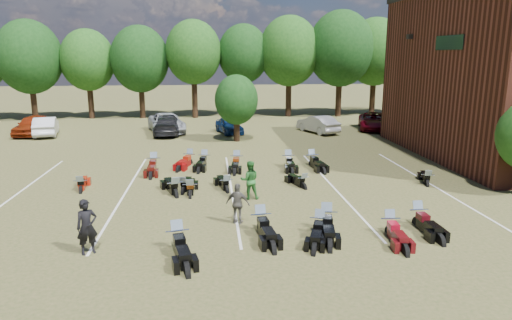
{
  "coord_description": "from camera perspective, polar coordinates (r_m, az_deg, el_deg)",
  "views": [
    {
      "loc": [
        -3.93,
        -18.12,
        6.37
      ],
      "look_at": [
        -1.7,
        4.0,
        1.2
      ],
      "focal_mm": 32.0,
      "sensor_mm": 36.0,
      "label": 1
    }
  ],
  "objects": [
    {
      "name": "car_7",
      "position": [
        42.99,
        20.12,
        4.86
      ],
      "size": [
        2.28,
        5.55,
        1.61
      ],
      "primitive_type": "imported",
      "rotation": [
        0.0,
        0.0,
        3.15
      ],
      "color": "#39383D",
      "rests_on": "ground"
    },
    {
      "name": "motorcycle_8",
      "position": [
        21.13,
        -8.21,
        -4.6
      ],
      "size": [
        0.7,
        2.17,
        1.21
      ],
      "primitive_type": null,
      "rotation": [
        0.0,
        0.0,
        3.14
      ],
      "color": "black",
      "rests_on": "ground"
    },
    {
      "name": "motorcycle_17",
      "position": [
        26.41,
        -2.43,
        -0.88
      ],
      "size": [
        1.05,
        2.48,
        1.34
      ],
      "primitive_type": null,
      "rotation": [
        0.0,
        0.0,
        -0.12
      ],
      "color": "black",
      "rests_on": "ground"
    },
    {
      "name": "motorcycle_1",
      "position": [
        15.73,
        -9.71,
        -11.0
      ],
      "size": [
        1.3,
        2.62,
        1.4
      ],
      "primitive_type": null,
      "rotation": [
        0.0,
        0.0,
        0.21
      ],
      "color": "black",
      "rests_on": "ground"
    },
    {
      "name": "motorcycle_4",
      "position": [
        16.91,
        7.87,
        -9.17
      ],
      "size": [
        1.42,
        2.38,
        1.27
      ],
      "primitive_type": null,
      "rotation": [
        0.0,
        0.0,
        -0.33
      ],
      "color": "black",
      "rests_on": "ground"
    },
    {
      "name": "motorcycle_13",
      "position": [
        24.21,
        20.59,
        -3.02
      ],
      "size": [
        1.21,
        2.13,
        1.13
      ],
      "primitive_type": null,
      "rotation": [
        0.0,
        0.0,
        2.84
      ],
      "color": "black",
      "rests_on": "ground"
    },
    {
      "name": "car_5",
      "position": [
        38.2,
        7.73,
        4.47
      ],
      "size": [
        3.03,
        4.62,
        1.44
      ],
      "primitive_type": "imported",
      "rotation": [
        0.0,
        0.0,
        3.52
      ],
      "color": "#9D9C98",
      "rests_on": "ground"
    },
    {
      "name": "motorcycle_9",
      "position": [
        21.33,
        -10.03,
        -4.49
      ],
      "size": [
        1.44,
        2.48,
        1.32
      ],
      "primitive_type": null,
      "rotation": [
        0.0,
        0.0,
        3.46
      ],
      "color": "black",
      "rests_on": "ground"
    },
    {
      "name": "motorcycle_10",
      "position": [
        21.73,
        -9.07,
        -4.12
      ],
      "size": [
        0.95,
        2.12,
        1.14
      ],
      "primitive_type": null,
      "rotation": [
        0.0,
        0.0,
        2.99
      ],
      "color": "black",
      "rests_on": "ground"
    },
    {
      "name": "motorcycle_6",
      "position": [
        17.41,
        16.33,
        -8.93
      ],
      "size": [
        0.9,
        2.33,
        1.27
      ],
      "primitive_type": null,
      "rotation": [
        0.0,
        0.0,
        -0.08
      ],
      "color": "#4B0A0E",
      "rests_on": "ground"
    },
    {
      "name": "motorcycle_18",
      "position": [
        26.81,
        7.0,
        -0.75
      ],
      "size": [
        1.1,
        2.52,
        1.36
      ],
      "primitive_type": null,
      "rotation": [
        0.0,
        0.0,
        0.14
      ],
      "color": "black",
      "rests_on": "ground"
    },
    {
      "name": "person_grey",
      "position": [
        17.5,
        -2.27,
        -5.48
      ],
      "size": [
        1.01,
        0.73,
        1.6
      ],
      "primitive_type": "imported",
      "rotation": [
        0.0,
        0.0,
        2.73
      ],
      "color": "#555149",
      "rests_on": "ground"
    },
    {
      "name": "tree_line",
      "position": [
        47.21,
        -2.24,
        13.02
      ],
      "size": [
        56.0,
        6.0,
        9.79
      ],
      "color": "black",
      "rests_on": "ground"
    },
    {
      "name": "motorcycle_11",
      "position": [
        21.72,
        -3.69,
        -3.99
      ],
      "size": [
        1.09,
        2.2,
        1.17
      ],
      "primitive_type": null,
      "rotation": [
        0.0,
        0.0,
        3.35
      ],
      "color": "black",
      "rests_on": "ground"
    },
    {
      "name": "person_black",
      "position": [
        15.89,
        -20.38,
        -7.83
      ],
      "size": [
        0.8,
        0.7,
        1.84
      ],
      "primitive_type": "imported",
      "rotation": [
        0.0,
        0.0,
        0.47
      ],
      "color": "black",
      "rests_on": "ground"
    },
    {
      "name": "motorcycle_7",
      "position": [
        23.16,
        -21.02,
        -3.77
      ],
      "size": [
        0.91,
        2.12,
        1.14
      ],
      "primitive_type": null,
      "rotation": [
        0.0,
        0.0,
        3.27
      ],
      "color": "#971A0B",
      "rests_on": "ground"
    },
    {
      "name": "motorcycle_12",
      "position": [
        22.32,
        5.93,
        -3.56
      ],
      "size": [
        1.22,
        2.09,
        1.11
      ],
      "primitive_type": null,
      "rotation": [
        0.0,
        0.0,
        3.46
      ],
      "color": "black",
      "rests_on": "ground"
    },
    {
      "name": "motorcycle_15",
      "position": [
        27.25,
        -8.3,
        -0.56
      ],
      "size": [
        1.44,
        2.44,
        1.3
      ],
      "primitive_type": null,
      "rotation": [
        0.0,
        0.0,
        -0.32
      ],
      "color": "maroon",
      "rests_on": "ground"
    },
    {
      "name": "motorcycle_19",
      "position": [
        26.6,
        4.04,
        -0.79
      ],
      "size": [
        0.87,
        2.43,
        1.34
      ],
      "primitive_type": null,
      "rotation": [
        0.0,
        0.0,
        -0.05
      ],
      "color": "black",
      "rests_on": "ground"
    },
    {
      "name": "young_tree_midfield",
      "position": [
        33.83,
        -2.47,
        7.52
      ],
      "size": [
        3.2,
        3.2,
        4.7
      ],
      "color": "black",
      "rests_on": "ground"
    },
    {
      "name": "motorcycle_5",
      "position": [
        18.59,
        19.53,
        -7.74
      ],
      "size": [
        0.78,
        2.38,
        1.32
      ],
      "primitive_type": null,
      "rotation": [
        0.0,
        0.0,
        0.01
      ],
      "color": "black",
      "rests_on": "ground"
    },
    {
      "name": "motorcycle_2",
      "position": [
        16.99,
        0.61,
        -8.92
      ],
      "size": [
        1.05,
        2.54,
        1.38
      ],
      "primitive_type": null,
      "rotation": [
        0.0,
        0.0,
        0.11
      ],
      "color": "black",
      "rests_on": "ground"
    },
    {
      "name": "motorcycle_14",
      "position": [
        26.34,
        -12.62,
        -1.22
      ],
      "size": [
        0.85,
        2.52,
        1.4
      ],
      "primitive_type": null,
      "rotation": [
        0.0,
        0.0,
        0.02
      ],
      "color": "#3F0B09",
      "rests_on": "ground"
    },
    {
      "name": "car_6",
      "position": [
        40.76,
        14.53,
        4.73
      ],
      "size": [
        3.78,
        5.74,
        1.47
      ],
      "primitive_type": "imported",
      "rotation": [
        0.0,
        0.0,
        -0.28
      ],
      "color": "#4F040F",
      "rests_on": "ground"
    },
    {
      "name": "car_2",
      "position": [
        38.77,
        -11.12,
        4.56
      ],
      "size": [
        3.79,
        6.07,
        1.57
      ],
      "primitive_type": "imported",
      "rotation": [
        0.0,
        0.0,
        0.23
      ],
      "color": "#9B9EA4",
      "rests_on": "ground"
    },
    {
      "name": "motorcycle_3",
      "position": [
        17.39,
        8.76,
        -8.56
      ],
      "size": [
        1.26,
        2.62,
        1.4
      ],
      "primitive_type": null,
      "rotation": [
        0.0,
        0.0,
        -0.19
      ],
      "color": "black",
      "rests_on": "ground"
    },
    {
      "name": "parking_lines",
      "position": [
        22.07,
        -3.09,
        -3.68
      ],
      "size": [
        20.1,
        14.0,
        0.01
      ],
      "color": "silver",
      "rests_on": "ground"
    },
    {
      "name": "person_green",
      "position": [
        20.43,
        -0.8,
        -2.52
      ],
      "size": [
        0.85,
        0.66,
        1.75
      ],
      "primitive_type": "imported",
      "rotation": [
        0.0,
        0.0,
        3.14
      ],
      "color": "#266727",
      "rests_on": "ground"
    },
    {
      "name": "car_0",
      "position": [
        40.91,
        -26.08,
        3.94
      ],
      "size": [
        2.22,
        4.83,
        1.6
      ],
      "primitive_type": "imported",
      "rotation": [
        0.0,
        0.0,
        -0.07
      ],
      "color": "maroon",
      "rests_on": "ground"
    },
    {
      "name": "car_4",
      "position": [
        37.61,
        -3.36,
        4.34
      ],
      "size": [
        2.52,
        4.15,
        1.32
      ],
      "primitive_type": "imported",
      "rotation": [
        0.0,
        0.0,
        0.27
      ],
      "color": "navy",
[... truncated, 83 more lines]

